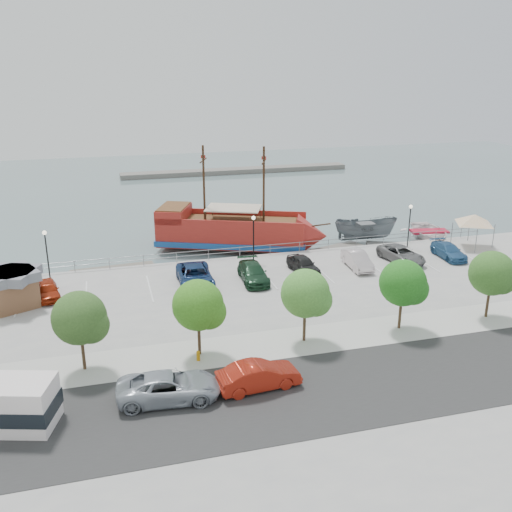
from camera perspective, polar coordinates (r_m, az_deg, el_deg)
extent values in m
plane|color=slate|center=(47.67, 1.80, -4.06)|extent=(160.00, 160.00, 0.00)
cube|color=#959595|center=(30.63, 14.05, -18.15)|extent=(100.00, 58.00, 1.20)
cube|color=#2B2B2B|center=(33.92, 9.99, -12.61)|extent=(100.00, 8.00, 0.04)
cube|color=#BCBBB7|center=(38.70, 6.22, -8.22)|extent=(100.00, 4.00, 0.05)
cylinder|color=gray|center=(54.02, -0.61, 0.95)|extent=(50.00, 0.06, 0.06)
cylinder|color=gray|center=(54.15, -0.61, 0.55)|extent=(50.00, 0.06, 0.06)
cube|color=#68655D|center=(101.27, -1.98, 8.52)|extent=(40.00, 3.00, 0.80)
cube|color=#A5241D|center=(59.08, -2.41, 2.35)|extent=(15.69, 10.15, 2.44)
cube|color=#184992|center=(59.31, -2.40, 1.61)|extent=(16.05, 10.52, 0.56)
cone|color=#A5241D|center=(58.29, 5.63, 2.04)|extent=(4.52, 5.32, 4.51)
cube|color=#A5241D|center=(59.90, -8.23, 4.26)|extent=(4.42, 5.42, 1.32)
cube|color=brown|center=(59.72, -8.26, 4.92)|extent=(4.10, 5.01, 0.11)
cube|color=brown|center=(58.66, -1.98, 3.52)|extent=(12.87, 8.54, 0.14)
cube|color=#A5241D|center=(60.81, -2.08, 4.35)|extent=(13.94, 5.99, 0.66)
cube|color=#A5241D|center=(56.52, -2.82, 3.21)|extent=(13.94, 5.99, 0.66)
cylinder|color=#382111|center=(57.38, 0.78, 7.10)|extent=(0.30, 0.30, 7.71)
cylinder|color=#382111|center=(58.39, -5.23, 7.22)|extent=(0.30, 0.30, 7.71)
cylinder|color=#382111|center=(56.95, 0.79, 9.41)|extent=(1.21, 2.65, 0.13)
cylinder|color=#382111|center=(57.96, -5.30, 9.50)|extent=(1.21, 2.65, 0.13)
cube|color=beige|center=(58.36, -2.27, 4.82)|extent=(6.41, 5.40, 0.11)
cylinder|color=#382111|center=(57.97, 6.32, 3.08)|extent=(2.22, 1.04, 0.56)
imported|color=slate|center=(62.27, 10.88, 2.41)|extent=(7.06, 4.10, 2.57)
imported|color=white|center=(64.84, 16.92, 2.05)|extent=(6.09, 7.70, 1.44)
cube|color=#6B655A|center=(54.31, -14.09, -1.47)|extent=(7.78, 2.81, 0.44)
cube|color=slate|center=(58.55, 7.42, 0.45)|extent=(8.14, 4.59, 0.45)
cube|color=gray|center=(61.81, 13.93, 0.99)|extent=(6.54, 4.04, 0.36)
cube|color=brown|center=(46.60, -23.19, -3.39)|extent=(4.10, 4.10, 2.26)
cube|color=slate|center=(46.12, -23.41, -1.79)|extent=(4.65, 4.65, 0.72)
cylinder|color=slate|center=(60.42, 18.98, 2.10)|extent=(0.10, 0.10, 2.39)
cylinder|color=slate|center=(62.67, 20.53, 2.50)|extent=(0.10, 0.10, 2.39)
cylinder|color=slate|center=(58.90, 21.16, 1.42)|extent=(0.10, 0.10, 2.39)
cylinder|color=slate|center=(61.20, 22.67, 1.86)|extent=(0.10, 0.10, 2.39)
pyramid|color=white|center=(60.24, 21.07, 3.91)|extent=(5.83, 5.83, 0.98)
imported|color=#9BA3AD|center=(32.16, -8.69, -12.81)|extent=(5.86, 3.11, 1.57)
imported|color=#A52111|center=(32.81, 0.26, -11.88)|extent=(4.90, 2.12, 1.57)
cylinder|color=orange|center=(35.92, -5.80, -10.00)|extent=(0.22, 0.22, 0.56)
sphere|color=orange|center=(35.77, -5.81, -9.57)|extent=(0.24, 0.24, 0.24)
cylinder|color=black|center=(51.09, -20.13, -0.06)|extent=(0.12, 0.12, 4.00)
sphere|color=#FFF2CC|center=(50.49, -20.40, 2.19)|extent=(0.36, 0.36, 0.36)
cylinder|color=black|center=(52.51, -0.25, 1.62)|extent=(0.12, 0.12, 4.00)
sphere|color=#FFF2CC|center=(51.93, -0.25, 3.84)|extent=(0.36, 0.36, 0.36)
cylinder|color=black|center=(58.58, 15.05, 2.80)|extent=(0.12, 0.12, 4.00)
sphere|color=#FFF2CC|center=(58.06, 15.23, 4.79)|extent=(0.36, 0.36, 0.36)
cylinder|color=#473321|center=(35.96, -16.90, -9.27)|extent=(0.20, 0.20, 2.20)
sphere|color=#2E4F1F|center=(34.97, -17.25, -5.93)|extent=(3.20, 3.20, 3.20)
sphere|color=#2E4F1F|center=(34.83, -16.21, -6.65)|extent=(2.20, 2.20, 2.20)
cylinder|color=#473321|center=(36.27, -5.70, -8.23)|extent=(0.20, 0.20, 2.20)
sphere|color=#336D1A|center=(35.28, -5.82, -4.90)|extent=(3.20, 3.20, 3.20)
sphere|color=#336D1A|center=(35.27, -4.75, -5.59)|extent=(2.20, 2.20, 2.20)
cylinder|color=#473321|center=(37.89, 4.86, -6.96)|extent=(0.20, 0.20, 2.20)
sphere|color=#3F792B|center=(36.95, 4.95, -3.75)|extent=(3.20, 3.20, 3.20)
sphere|color=#3F792B|center=(37.04, 5.97, -4.39)|extent=(2.20, 2.20, 2.20)
cylinder|color=#473321|center=(40.66, 14.21, -5.63)|extent=(0.20, 0.20, 2.20)
sphere|color=#1F5F19|center=(39.79, 14.47, -2.61)|extent=(3.20, 3.20, 3.20)
sphere|color=#1F5F19|center=(39.99, 15.38, -3.20)|extent=(2.20, 2.20, 2.20)
cylinder|color=#473321|center=(44.38, 22.15, -4.38)|extent=(0.20, 0.20, 2.20)
sphere|color=#315C21|center=(43.58, 22.52, -1.60)|extent=(3.20, 3.20, 3.20)
sphere|color=#315C21|center=(43.86, 23.31, -2.14)|extent=(2.20, 2.20, 2.20)
imported|color=#A1280D|center=(47.45, -20.10, -3.19)|extent=(2.26, 4.17, 1.35)
imported|color=navy|center=(47.15, -6.10, -2.03)|extent=(3.02, 6.09, 1.66)
imported|color=#183B24|center=(47.91, -0.28, -1.69)|extent=(2.30, 5.18, 1.48)
imported|color=black|center=(50.16, 4.75, -0.83)|extent=(2.21, 4.39, 1.44)
imported|color=silver|center=(51.78, 10.10, -0.40)|extent=(1.83, 4.59, 1.49)
imported|color=slate|center=(54.28, 14.32, 0.18)|extent=(3.14, 5.45, 1.43)
imported|color=#2C5C8C|center=(56.64, 18.71, 0.48)|extent=(2.05, 4.66, 1.33)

